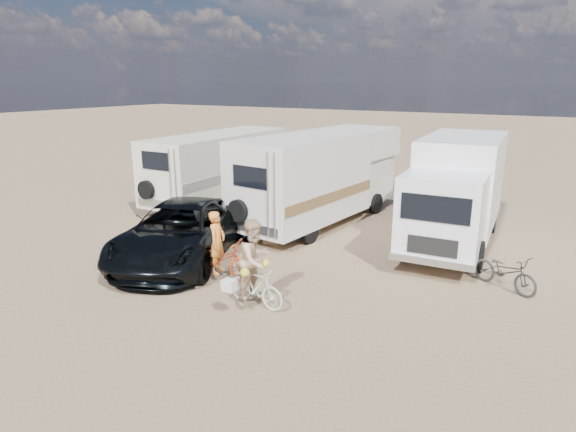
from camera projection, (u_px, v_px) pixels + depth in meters
The scene contains 12 objects.
ground at pixel (197, 295), 11.74m from camera, with size 140.00×140.00×0.00m, color #8F7455.
rv_main at pixel (320, 179), 17.40m from camera, with size 2.41×7.49×3.17m, color silver, non-canonical shape.
rv_left at pixel (218, 168), 20.36m from camera, with size 2.24×7.12×2.83m, color beige, non-canonical shape.
box_truck at pixel (455, 194), 14.86m from camera, with size 2.24×6.54×3.27m, color white, non-canonical shape.
dark_suv at pixel (181, 231), 13.97m from camera, with size 2.65×5.75×1.60m, color black.
bike_man at pixel (218, 259), 12.58m from camera, with size 0.70×2.00×1.05m, color #BF3C1A.
bike_woman at pixel (256, 287), 11.07m from camera, with size 0.43×1.54×0.92m, color beige.
rider_man at pixel (217, 249), 12.50m from camera, with size 0.59×0.39×1.62m, color orange.
rider_woman at pixel (255, 267), 10.94m from camera, with size 0.91×0.71×1.86m, color tan.
bike_parked at pixel (505, 271), 11.98m from camera, with size 0.60×1.72×0.90m, color #262926.
cooler at pixel (252, 232), 15.84m from camera, with size 0.60×0.44×0.48m, color navy.
crate at pixel (272, 237), 15.42m from camera, with size 0.48×0.48×0.38m, color #967D56.
Camera 1 is at (7.33, -8.23, 4.96)m, focal length 30.70 mm.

